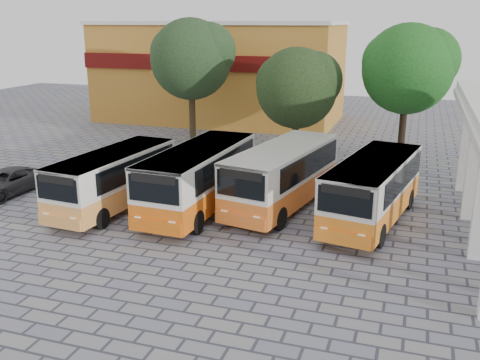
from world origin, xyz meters
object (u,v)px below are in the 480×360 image
(bus_centre_right, at_px, (283,173))
(bus_far_right, at_px, (373,187))
(bus_centre_left, at_px, (199,175))
(bus_far_left, at_px, (114,177))
(parked_car, at_px, (5,182))

(bus_centre_right, bearing_deg, bus_far_right, 1.89)
(bus_centre_left, relative_size, bus_centre_right, 0.98)
(bus_centre_left, distance_m, bus_centre_right, 3.80)
(bus_far_left, relative_size, bus_centre_left, 0.92)
(bus_centre_right, height_order, parked_car, bus_centre_right)
(bus_centre_right, distance_m, bus_far_right, 4.13)
(bus_far_right, height_order, parked_car, bus_far_right)
(bus_far_right, bearing_deg, bus_far_left, -159.81)
(bus_centre_left, xyz_separation_m, parked_car, (-10.06, -0.85, -1.06))
(bus_far_left, height_order, parked_car, bus_far_left)
(bus_far_left, distance_m, bus_far_right, 11.48)
(parked_car, bearing_deg, bus_centre_right, 13.35)
(bus_centre_left, xyz_separation_m, bus_centre_right, (3.47, 1.56, -0.02))
(bus_centre_left, height_order, parked_car, bus_centre_left)
(bus_centre_left, bearing_deg, bus_far_right, 9.54)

